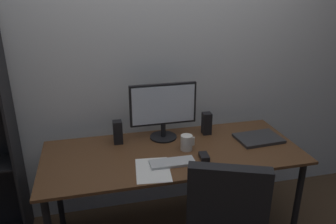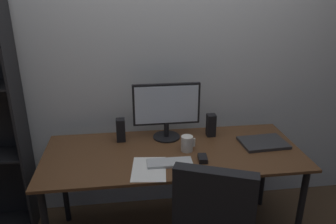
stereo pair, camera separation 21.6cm
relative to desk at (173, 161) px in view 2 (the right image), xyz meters
name	(u,v)px [view 2 (the right image)]	position (x,y,z in m)	size (l,w,h in m)	color
back_wall	(164,55)	(0.00, 0.54, 0.64)	(6.40, 0.10, 2.60)	silver
desk	(173,161)	(0.00, 0.00, 0.00)	(1.76, 0.73, 0.74)	#56351E
monitor	(166,108)	(-0.02, 0.22, 0.31)	(0.49, 0.20, 0.42)	black
keyboard	(170,163)	(-0.05, -0.17, 0.08)	(0.29, 0.11, 0.02)	#B7BABC
mouse	(203,158)	(0.17, -0.15, 0.09)	(0.06, 0.10, 0.03)	black
coffee_mug	(187,143)	(0.10, 0.00, 0.13)	(0.10, 0.08, 0.11)	white
laptop	(263,143)	(0.66, 0.02, 0.09)	(0.32, 0.23, 0.02)	#2D2D30
speaker_left	(121,130)	(-0.35, 0.22, 0.16)	(0.06, 0.07, 0.17)	black
speaker_right	(211,125)	(0.32, 0.22, 0.16)	(0.06, 0.07, 0.17)	black
paper_sheet	(149,169)	(-0.18, -0.21, 0.08)	(0.21, 0.30, 0.00)	white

